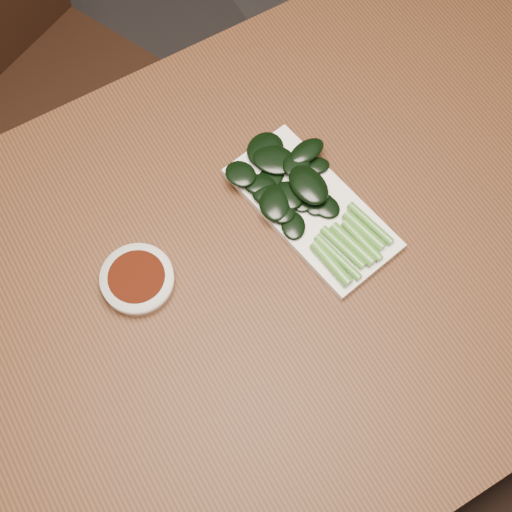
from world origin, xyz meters
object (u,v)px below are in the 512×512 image
(sauce_bowl, at_px, (138,280))
(table, at_px, (254,292))
(chair_far, at_px, (39,74))
(gai_lan, at_px, (301,197))
(serving_plate, at_px, (312,209))

(sauce_bowl, bearing_deg, table, -25.58)
(table, relative_size, chair_far, 1.57)
(sauce_bowl, height_order, gai_lan, gai_lan)
(chair_far, relative_size, serving_plate, 3.16)
(table, bearing_deg, gai_lan, 27.55)
(chair_far, xyz_separation_m, serving_plate, (0.23, -0.66, 0.27))
(table, distance_m, chair_far, 0.73)
(sauce_bowl, relative_size, serving_plate, 0.36)
(table, bearing_deg, serving_plate, 19.10)
(chair_far, relative_size, gai_lan, 3.13)
(sauce_bowl, relative_size, gai_lan, 0.36)
(chair_far, height_order, sauce_bowl, chair_far)
(serving_plate, distance_m, gai_lan, 0.03)
(table, height_order, sauce_bowl, sauce_bowl)
(table, relative_size, serving_plate, 4.97)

